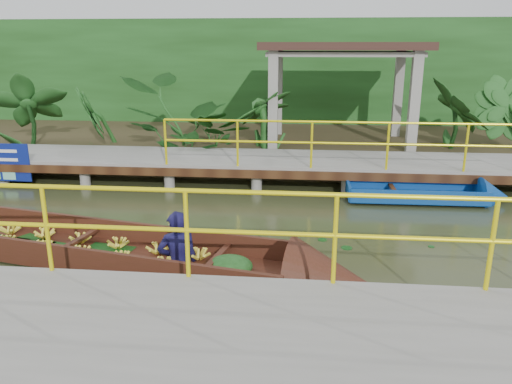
{
  "coord_description": "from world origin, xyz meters",
  "views": [
    {
      "loc": [
        2.05,
        -8.03,
        3.14
      ],
      "look_at": [
        1.21,
        0.5,
        0.6
      ],
      "focal_mm": 35.0,
      "sensor_mm": 36.0,
      "label": 1
    }
  ],
  "objects": [
    {
      "name": "ground",
      "position": [
        0.0,
        0.0,
        0.0
      ],
      "size": [
        80.0,
        80.0,
        0.0
      ],
      "primitive_type": "plane",
      "color": "#2D3319",
      "rests_on": "ground"
    },
    {
      "name": "land_strip",
      "position": [
        0.0,
        7.5,
        0.23
      ],
      "size": [
        30.0,
        8.0,
        0.45
      ],
      "primitive_type": "cube",
      "color": "#312718",
      "rests_on": "ground"
    },
    {
      "name": "far_dock",
      "position": [
        0.02,
        3.43,
        0.48
      ],
      "size": [
        16.0,
        2.06,
        1.66
      ],
      "color": "gray",
      "rests_on": "ground"
    },
    {
      "name": "near_dock",
      "position": [
        1.0,
        -4.2,
        0.3
      ],
      "size": [
        18.0,
        2.4,
        1.73
      ],
      "color": "gray",
      "rests_on": "ground"
    },
    {
      "name": "pavilion",
      "position": [
        3.0,
        6.3,
        2.82
      ],
      "size": [
        4.4,
        3.0,
        3.0
      ],
      "color": "gray",
      "rests_on": "ground"
    },
    {
      "name": "foliage_backdrop",
      "position": [
        0.0,
        10.0,
        2.0
      ],
      "size": [
        30.0,
        0.8,
        4.0
      ],
      "primitive_type": "cube",
      "color": "#183E13",
      "rests_on": "ground"
    },
    {
      "name": "vendor_boat",
      "position": [
        -2.28,
        -1.03,
        0.21
      ],
      "size": [
        11.26,
        3.41,
        2.09
      ],
      "rotation": [
        0.0,
        0.0,
        -0.21
      ],
      "color": "#381D0F",
      "rests_on": "ground"
    },
    {
      "name": "moored_blue_boat",
      "position": [
        5.16,
        2.19,
        0.14
      ],
      "size": [
        3.28,
        0.92,
        0.78
      ],
      "rotation": [
        0.0,
        0.0,
        0.01
      ],
      "color": "navy",
      "rests_on": "ground"
    },
    {
      "name": "tropical_plants",
      "position": [
        0.75,
        5.3,
        1.22
      ],
      "size": [
        14.23,
        1.23,
        1.54
      ],
      "color": "#183E13",
      "rests_on": "ground"
    }
  ]
}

